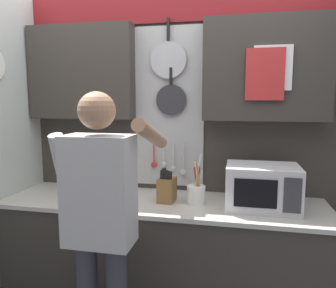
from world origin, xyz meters
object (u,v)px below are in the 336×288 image
object	(u,v)px
knife_block	(167,189)
person	(101,213)
microwave	(262,187)
utensil_crock	(196,192)

from	to	relation	value
knife_block	person	size ratio (longest dim) A/B	0.15
microwave	utensil_crock	world-z (taller)	utensil_crock
microwave	person	distance (m)	1.08
utensil_crock	knife_block	bearing A→B (deg)	-179.53
microwave	utensil_crock	distance (m)	0.45
knife_block	person	bearing A→B (deg)	-114.04
knife_block	utensil_crock	bearing A→B (deg)	0.47
knife_block	utensil_crock	size ratio (longest dim) A/B	0.73
utensil_crock	person	size ratio (longest dim) A/B	0.21
microwave	utensil_crock	xyz separation A→B (m)	(-0.45, 0.00, -0.07)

